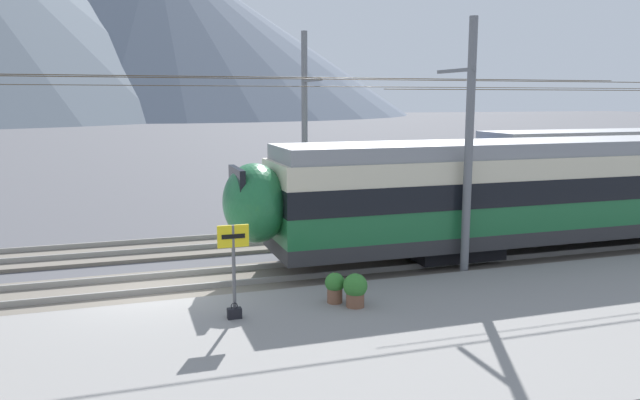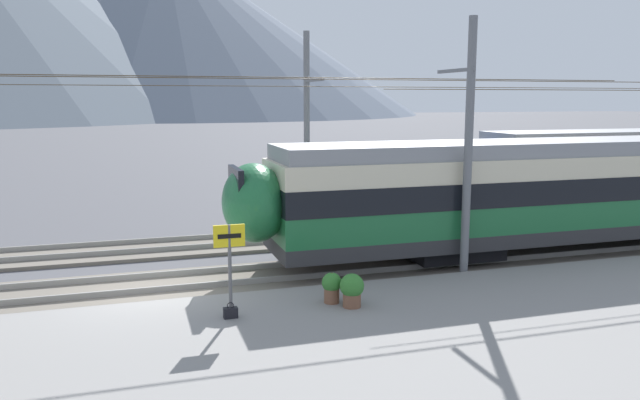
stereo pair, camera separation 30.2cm
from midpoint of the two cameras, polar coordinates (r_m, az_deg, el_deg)
The scene contains 11 objects.
ground_plane at distance 16.99m, azimuth -15.41°, elevation -8.77°, with size 400.00×400.00×0.00m, color #4C4C51.
platform_slab at distance 12.30m, azimuth -14.26°, elevation -15.10°, with size 120.00×7.59×0.31m, color gray.
track_near at distance 17.71m, azimuth -15.54°, elevation -7.80°, with size 120.00×3.00×0.28m.
track_far at distance 22.11m, azimuth -16.10°, elevation -4.41°, with size 120.00×3.00×0.28m.
catenary_mast_mid at distance 17.94m, azimuth 12.93°, elevation 5.04°, with size 43.33×2.02×7.41m.
catenary_mast_far_side at distance 24.35m, azimuth -1.70°, elevation 6.71°, with size 43.33×2.29×7.77m.
platform_sign at distance 13.86m, azimuth -8.64°, elevation -4.60°, with size 0.70×0.08×2.13m.
handbag_near_sign at distance 14.22m, azimuth -8.53°, elevation -10.30°, with size 0.32×0.18×0.37m.
potted_plant_platform_edge at distance 14.72m, azimuth 2.69°, elevation -8.14°, with size 0.58×0.58×0.81m.
potted_plant_by_shelter at distance 15.00m, azimuth 0.80°, elevation -7.92°, with size 0.48×0.48×0.74m.
mountain_central_peak at distance 218.55m, azimuth -14.83°, elevation 14.99°, with size 165.64×165.64×55.64m, color #515B6B.
Camera 1 is at (-0.72, -16.12, 5.18)m, focal length 34.59 mm.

